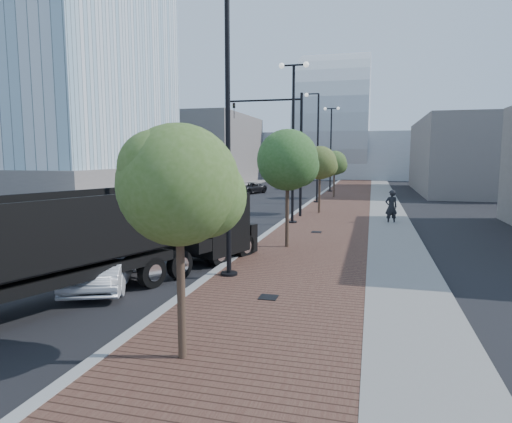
% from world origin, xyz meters
% --- Properties ---
extents(sidewalk, '(7.00, 140.00, 0.12)m').
position_xyz_m(sidewalk, '(3.50, 40.00, 0.06)').
color(sidewalk, '#4C2D23').
rests_on(sidewalk, ground).
extents(concrete_strip, '(2.40, 140.00, 0.13)m').
position_xyz_m(concrete_strip, '(6.20, 40.00, 0.07)').
color(concrete_strip, slate).
rests_on(concrete_strip, ground).
extents(curb, '(0.30, 140.00, 0.14)m').
position_xyz_m(curb, '(0.00, 40.00, 0.07)').
color(curb, gray).
rests_on(curb, ground).
extents(west_sidewalk, '(4.00, 140.00, 0.12)m').
position_xyz_m(west_sidewalk, '(-13.00, 40.00, 0.06)').
color(west_sidewalk, slate).
rests_on(west_sidewalk, ground).
extents(dump_truck, '(6.59, 13.22, 2.99)m').
position_xyz_m(dump_truck, '(-2.05, 9.18, 1.26)').
color(dump_truck, black).
rests_on(dump_truck, ground).
extents(white_sedan, '(3.26, 4.91, 1.53)m').
position_xyz_m(white_sedan, '(-3.01, 8.39, 0.77)').
color(white_sedan, silver).
rests_on(white_sedan, ground).
extents(dark_car_mid, '(3.50, 4.70, 1.19)m').
position_xyz_m(dark_car_mid, '(-7.66, 42.22, 0.59)').
color(dark_car_mid, black).
rests_on(dark_car_mid, ground).
extents(dark_car_far, '(2.77, 4.40, 1.19)m').
position_xyz_m(dark_car_far, '(-4.60, 50.51, 0.59)').
color(dark_car_far, black).
rests_on(dark_car_far, ground).
extents(pedestrian, '(0.87, 0.72, 2.04)m').
position_xyz_m(pedestrian, '(6.23, 23.54, 1.02)').
color(pedestrian, black).
rests_on(pedestrian, ground).
extents(streetlight_1, '(1.44, 0.56, 9.21)m').
position_xyz_m(streetlight_1, '(0.49, 10.00, 4.34)').
color(streetlight_1, black).
rests_on(streetlight_1, ground).
extents(streetlight_2, '(1.72, 0.56, 9.28)m').
position_xyz_m(streetlight_2, '(0.60, 22.00, 4.82)').
color(streetlight_2, black).
rests_on(streetlight_2, ground).
extents(streetlight_3, '(1.44, 0.56, 9.21)m').
position_xyz_m(streetlight_3, '(0.49, 34.00, 4.34)').
color(streetlight_3, black).
rests_on(streetlight_3, ground).
extents(streetlight_4, '(1.72, 0.56, 9.28)m').
position_xyz_m(streetlight_4, '(0.60, 46.00, 4.82)').
color(streetlight_4, black).
rests_on(streetlight_4, ground).
extents(traffic_mast, '(5.09, 0.20, 8.00)m').
position_xyz_m(traffic_mast, '(-0.30, 25.00, 4.98)').
color(traffic_mast, black).
rests_on(traffic_mast, ground).
extents(tree_0, '(2.35, 2.29, 4.64)m').
position_xyz_m(tree_0, '(1.65, 4.02, 3.48)').
color(tree_0, '#382619').
rests_on(tree_0, ground).
extents(tree_1, '(2.61, 2.60, 5.16)m').
position_xyz_m(tree_1, '(1.65, 15.02, 3.84)').
color(tree_1, '#382619').
rests_on(tree_1, ground).
extents(tree_2, '(2.34, 2.28, 4.70)m').
position_xyz_m(tree_2, '(1.65, 27.02, 3.54)').
color(tree_2, '#382619').
rests_on(tree_2, ground).
extents(tree_3, '(2.37, 2.31, 4.52)m').
position_xyz_m(tree_3, '(1.65, 39.02, 3.35)').
color(tree_3, '#382619').
rests_on(tree_3, ground).
extents(tower_podium, '(19.00, 19.00, 3.00)m').
position_xyz_m(tower_podium, '(-24.00, 32.00, 1.50)').
color(tower_podium, slate).
rests_on(tower_podium, ground).
extents(convention_center, '(50.00, 30.00, 50.00)m').
position_xyz_m(convention_center, '(-2.00, 85.00, 6.00)').
color(convention_center, '#A2A8AC').
rests_on(convention_center, ground).
extents(commercial_block_nw, '(14.00, 20.00, 10.00)m').
position_xyz_m(commercial_block_nw, '(-20.00, 60.00, 5.00)').
color(commercial_block_nw, '#69625F').
rests_on(commercial_block_nw, ground).
extents(commercial_block_ne, '(12.00, 22.00, 8.00)m').
position_xyz_m(commercial_block_ne, '(16.00, 50.00, 4.00)').
color(commercial_block_ne, slate).
rests_on(commercial_block_ne, ground).
extents(utility_cover_1, '(0.50, 0.50, 0.02)m').
position_xyz_m(utility_cover_1, '(2.40, 8.00, 0.13)').
color(utility_cover_1, black).
rests_on(utility_cover_1, sidewalk).
extents(utility_cover_2, '(0.50, 0.50, 0.02)m').
position_xyz_m(utility_cover_2, '(2.40, 19.00, 0.13)').
color(utility_cover_2, black).
rests_on(utility_cover_2, sidewalk).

